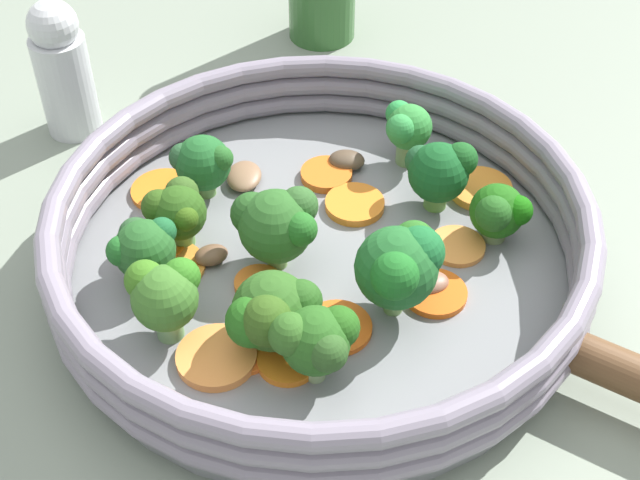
# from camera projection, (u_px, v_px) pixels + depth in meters

# --- Properties ---
(ground_plane) EXTENTS (4.00, 4.00, 0.00)m
(ground_plane) POSITION_uv_depth(u_px,v_px,m) (320.00, 274.00, 0.56)
(ground_plane) COLOR gray
(skillet) EXTENTS (0.32, 0.32, 0.01)m
(skillet) POSITION_uv_depth(u_px,v_px,m) (320.00, 266.00, 0.56)
(skillet) COLOR gray
(skillet) RESTS_ON ground_plane
(skillet_rim_wall) EXTENTS (0.33, 0.33, 0.05)m
(skillet_rim_wall) POSITION_uv_depth(u_px,v_px,m) (320.00, 230.00, 0.54)
(skillet_rim_wall) COLOR gray
(skillet_rim_wall) RESTS_ON skillet
(skillet_rivet_left) EXTENTS (0.01, 0.01, 0.01)m
(skillet_rivet_left) POSITION_uv_depth(u_px,v_px,m) (522.00, 395.00, 0.47)
(skillet_rivet_left) COLOR gray
(skillet_rivet_left) RESTS_ON skillet
(skillet_rivet_right) EXTENTS (0.01, 0.01, 0.01)m
(skillet_rivet_right) POSITION_uv_depth(u_px,v_px,m) (569.00, 308.00, 0.52)
(skillet_rivet_right) COLOR gray
(skillet_rivet_right) RESTS_ON skillet
(carrot_slice_0) EXTENTS (0.05, 0.05, 0.00)m
(carrot_slice_0) POSITION_uv_depth(u_px,v_px,m) (457.00, 246.00, 0.56)
(carrot_slice_0) COLOR #EC8F40
(carrot_slice_0) RESTS_ON skillet
(carrot_slice_1) EXTENTS (0.04, 0.04, 0.00)m
(carrot_slice_1) POSITION_uv_depth(u_px,v_px,m) (246.00, 353.00, 0.50)
(carrot_slice_1) COLOR orange
(carrot_slice_1) RESTS_ON skillet
(carrot_slice_2) EXTENTS (0.05, 0.05, 0.00)m
(carrot_slice_2) POSITION_uv_depth(u_px,v_px,m) (288.00, 360.00, 0.49)
(carrot_slice_2) COLOR orange
(carrot_slice_2) RESTS_ON skillet
(carrot_slice_3) EXTENTS (0.04, 0.04, 0.01)m
(carrot_slice_3) POSITION_uv_depth(u_px,v_px,m) (259.00, 284.00, 0.53)
(carrot_slice_3) COLOR orange
(carrot_slice_3) RESTS_ON skillet
(carrot_slice_4) EXTENTS (0.05, 0.05, 0.01)m
(carrot_slice_4) POSITION_uv_depth(u_px,v_px,m) (355.00, 204.00, 0.59)
(carrot_slice_4) COLOR orange
(carrot_slice_4) RESTS_ON skillet
(carrot_slice_5) EXTENTS (0.04, 0.04, 0.00)m
(carrot_slice_5) POSITION_uv_depth(u_px,v_px,m) (156.00, 243.00, 0.56)
(carrot_slice_5) COLOR orange
(carrot_slice_5) RESTS_ON skillet
(carrot_slice_6) EXTENTS (0.06, 0.06, 0.00)m
(carrot_slice_6) POSITION_uv_depth(u_px,v_px,m) (163.00, 190.00, 0.60)
(carrot_slice_6) COLOR orange
(carrot_slice_6) RESTS_ON skillet
(carrot_slice_7) EXTENTS (0.06, 0.06, 0.00)m
(carrot_slice_7) POSITION_uv_depth(u_px,v_px,m) (337.00, 328.00, 0.51)
(carrot_slice_7) COLOR orange
(carrot_slice_7) RESTS_ON skillet
(carrot_slice_8) EXTENTS (0.05, 0.05, 0.00)m
(carrot_slice_8) POSITION_uv_depth(u_px,v_px,m) (169.00, 266.00, 0.55)
(carrot_slice_8) COLOR orange
(carrot_slice_8) RESTS_ON skillet
(carrot_slice_9) EXTENTS (0.05, 0.05, 0.01)m
(carrot_slice_9) POSITION_uv_depth(u_px,v_px,m) (481.00, 189.00, 0.60)
(carrot_slice_9) COLOR orange
(carrot_slice_9) RESTS_ON skillet
(carrot_slice_10) EXTENTS (0.05, 0.05, 0.00)m
(carrot_slice_10) POSITION_uv_depth(u_px,v_px,m) (435.00, 293.00, 0.53)
(carrot_slice_10) COLOR #E35C14
(carrot_slice_10) RESTS_ON skillet
(carrot_slice_11) EXTENTS (0.05, 0.05, 0.01)m
(carrot_slice_11) POSITION_uv_depth(u_px,v_px,m) (326.00, 174.00, 0.61)
(carrot_slice_11) COLOR orange
(carrot_slice_11) RESTS_ON skillet
(carrot_slice_12) EXTENTS (0.06, 0.06, 0.01)m
(carrot_slice_12) POSITION_uv_depth(u_px,v_px,m) (215.00, 356.00, 0.49)
(carrot_slice_12) COLOR orange
(carrot_slice_12) RESTS_ON skillet
(broccoli_floret_0) EXTENTS (0.05, 0.05, 0.05)m
(broccoli_floret_0) POSITION_uv_depth(u_px,v_px,m) (276.00, 223.00, 0.53)
(broccoli_floret_0) COLOR #6E9648
(broccoli_floret_0) RESTS_ON skillet
(broccoli_floret_1) EXTENTS (0.04, 0.04, 0.04)m
(broccoli_floret_1) POSITION_uv_depth(u_px,v_px,m) (202.00, 163.00, 0.58)
(broccoli_floret_1) COLOR #5F8B44
(broccoli_floret_1) RESTS_ON skillet
(broccoli_floret_2) EXTENTS (0.04, 0.04, 0.04)m
(broccoli_floret_2) POSITION_uv_depth(u_px,v_px,m) (499.00, 212.00, 0.55)
(broccoli_floret_2) COLOR #7B9458
(broccoli_floret_2) RESTS_ON skillet
(broccoli_floret_3) EXTENTS (0.04, 0.04, 0.05)m
(broccoli_floret_3) POSITION_uv_depth(u_px,v_px,m) (164.00, 294.00, 0.49)
(broccoli_floret_3) COLOR #6D9D5E
(broccoli_floret_3) RESTS_ON skillet
(broccoli_floret_4) EXTENTS (0.05, 0.04, 0.05)m
(broccoli_floret_4) POSITION_uv_depth(u_px,v_px,m) (439.00, 171.00, 0.57)
(broccoli_floret_4) COLOR #639643
(broccoli_floret_4) RESTS_ON skillet
(broccoli_floret_5) EXTENTS (0.05, 0.05, 0.05)m
(broccoli_floret_5) POSITION_uv_depth(u_px,v_px,m) (271.00, 313.00, 0.48)
(broccoli_floret_5) COLOR #6DA453
(broccoli_floret_5) RESTS_ON skillet
(broccoli_floret_6) EXTENTS (0.04, 0.04, 0.05)m
(broccoli_floret_6) POSITION_uv_depth(u_px,v_px,m) (316.00, 340.00, 0.46)
(broccoli_floret_6) COLOR #87A86D
(broccoli_floret_6) RESTS_ON skillet
(broccoli_floret_7) EXTENTS (0.04, 0.04, 0.04)m
(broccoli_floret_7) POSITION_uv_depth(u_px,v_px,m) (143.00, 248.00, 0.52)
(broccoli_floret_7) COLOR #8EB767
(broccoli_floret_7) RESTS_ON skillet
(broccoli_floret_8) EXTENTS (0.04, 0.04, 0.04)m
(broccoli_floret_8) POSITION_uv_depth(u_px,v_px,m) (177.00, 210.00, 0.55)
(broccoli_floret_8) COLOR #619546
(broccoli_floret_8) RESTS_ON skillet
(broccoli_floret_9) EXTENTS (0.05, 0.06, 0.06)m
(broccoli_floret_9) POSITION_uv_depth(u_px,v_px,m) (402.00, 264.00, 0.50)
(broccoli_floret_9) COLOR #78A559
(broccoli_floret_9) RESTS_ON skillet
(broccoli_floret_10) EXTENTS (0.04, 0.04, 0.05)m
(broccoli_floret_10) POSITION_uv_depth(u_px,v_px,m) (406.00, 127.00, 0.60)
(broccoli_floret_10) COLOR #7B9C5D
(broccoli_floret_10) RESTS_ON skillet
(mushroom_piece_0) EXTENTS (0.02, 0.03, 0.01)m
(mushroom_piece_0) POSITION_uv_depth(u_px,v_px,m) (211.00, 255.00, 0.55)
(mushroom_piece_0) COLOR brown
(mushroom_piece_0) RESTS_ON skillet
(mushroom_piece_1) EXTENTS (0.03, 0.03, 0.01)m
(mushroom_piece_1) POSITION_uv_depth(u_px,v_px,m) (429.00, 282.00, 0.53)
(mushroom_piece_1) COLOR #8E604B
(mushroom_piece_1) RESTS_ON skillet
(mushroom_piece_2) EXTENTS (0.03, 0.03, 0.01)m
(mushroom_piece_2) POSITION_uv_depth(u_px,v_px,m) (347.00, 160.00, 0.62)
(mushroom_piece_2) COLOR brown
(mushroom_piece_2) RESTS_ON skillet
(mushroom_piece_3) EXTENTS (0.04, 0.04, 0.01)m
(mushroom_piece_3) POSITION_uv_depth(u_px,v_px,m) (244.00, 176.00, 0.60)
(mushroom_piece_3) COLOR #856247
(mushroom_piece_3) RESTS_ON skillet
(salt_shaker) EXTENTS (0.04, 0.04, 0.11)m
(salt_shaker) POSITION_uv_depth(u_px,v_px,m) (63.00, 69.00, 0.64)
(salt_shaker) COLOR silver
(salt_shaker) RESTS_ON ground_plane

